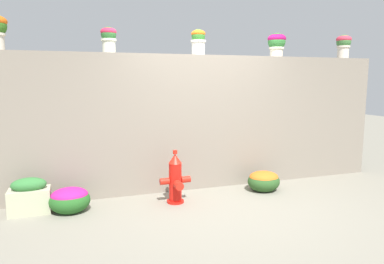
% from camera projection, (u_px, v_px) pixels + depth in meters
% --- Properties ---
extents(ground_plane, '(24.00, 24.00, 0.00)m').
position_uv_depth(ground_plane, '(223.00, 207.00, 4.82)').
color(ground_plane, gray).
extents(stone_wall, '(6.38, 0.32, 2.09)m').
position_uv_depth(stone_wall, '(198.00, 122.00, 5.63)').
color(stone_wall, gray).
rests_on(stone_wall, ground).
extents(potted_plant_1, '(0.23, 0.23, 0.37)m').
position_uv_depth(potted_plant_1, '(109.00, 37.00, 5.06)').
color(potted_plant_1, silver).
rests_on(potted_plant_1, stone_wall).
extents(potted_plant_2, '(0.24, 0.24, 0.39)m').
position_uv_depth(potted_plant_2, '(198.00, 40.00, 5.45)').
color(potted_plant_2, silver).
rests_on(potted_plant_2, stone_wall).
extents(potted_plant_3, '(0.30, 0.30, 0.40)m').
position_uv_depth(potted_plant_3, '(277.00, 43.00, 5.92)').
color(potted_plant_3, silver).
rests_on(potted_plant_3, stone_wall).
extents(potted_plant_4, '(0.26, 0.26, 0.42)m').
position_uv_depth(potted_plant_4, '(344.00, 44.00, 6.31)').
color(potted_plant_4, beige).
rests_on(potted_plant_4, stone_wall).
extents(fire_hydrant, '(0.44, 0.35, 0.75)m').
position_uv_depth(fire_hydrant, '(175.00, 180.00, 4.95)').
color(fire_hydrant, red).
rests_on(fire_hydrant, ground).
extents(flower_bush_left, '(0.51, 0.46, 0.32)m').
position_uv_depth(flower_bush_left, '(264.00, 180.00, 5.52)').
color(flower_bush_left, '#2A5122').
rests_on(flower_bush_left, ground).
extents(flower_bush_right, '(0.52, 0.47, 0.34)m').
position_uv_depth(flower_bush_right, '(70.00, 199.00, 4.62)').
color(flower_bush_right, '#245D21').
rests_on(flower_bush_right, ground).
extents(planter_box, '(0.51, 0.29, 0.47)m').
position_uv_depth(planter_box, '(29.00, 196.00, 4.57)').
color(planter_box, '#B0B18F').
rests_on(planter_box, ground).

